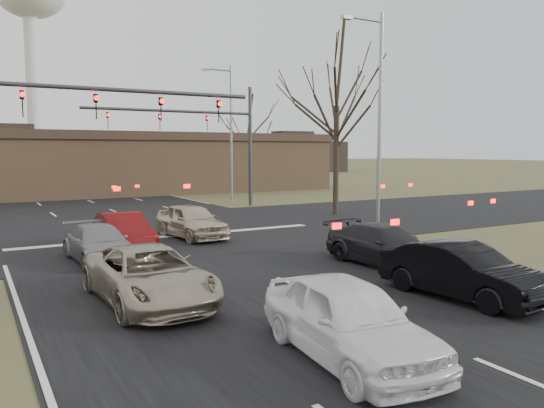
{
  "coord_description": "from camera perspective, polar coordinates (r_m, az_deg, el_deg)",
  "views": [
    {
      "loc": [
        -7.77,
        -9.04,
        3.76
      ],
      "look_at": [
        0.9,
        5.99,
        2.0
      ],
      "focal_mm": 35.0,
      "sensor_mm": 36.0,
      "label": 1
    }
  ],
  "objects": [
    {
      "name": "ground",
      "position": [
        12.5,
        10.41,
        -11.82
      ],
      "size": [
        360.0,
        360.0,
        0.0
      ],
      "primitive_type": "plane",
      "color": "brown",
      "rests_on": "ground"
    },
    {
      "name": "road_main",
      "position": [
        69.58,
        -23.54,
        2.22
      ],
      "size": [
        14.0,
        300.0,
        0.02
      ],
      "primitive_type": "cube",
      "color": "black",
      "rests_on": "ground"
    },
    {
      "name": "road_cross",
      "position": [
        25.54,
        -11.95,
        -2.77
      ],
      "size": [
        200.0,
        14.0,
        0.02
      ],
      "primitive_type": "cube",
      "color": "black",
      "rests_on": "ground"
    },
    {
      "name": "building",
      "position": [
        48.06,
        -18.29,
        4.2
      ],
      "size": [
        42.4,
        10.4,
        5.3
      ],
      "color": "#8E6C4C",
      "rests_on": "ground"
    },
    {
      "name": "water_tower",
      "position": [
        133.59,
        -24.58,
        19.02
      ],
      "size": [
        15.0,
        15.0,
        44.5
      ],
      "color": "silver",
      "rests_on": "ground"
    },
    {
      "name": "mast_arm_near",
      "position": [
        22.22,
        -23.65,
        8.7
      ],
      "size": [
        12.12,
        0.24,
        8.0
      ],
      "color": "#383A3D",
      "rests_on": "ground"
    },
    {
      "name": "mast_arm_far",
      "position": [
        34.97,
        -6.5,
        7.82
      ],
      "size": [
        11.12,
        0.24,
        8.0
      ],
      "color": "#383A3D",
      "rests_on": "ground"
    },
    {
      "name": "streetlight_right_near",
      "position": [
        25.32,
        11.23,
        9.82
      ],
      "size": [
        2.34,
        0.25,
        10.0
      ],
      "color": "gray",
      "rests_on": "ground"
    },
    {
      "name": "streetlight_right_far",
      "position": [
        39.93,
        -4.65,
        8.4
      ],
      "size": [
        2.34,
        0.25,
        10.0
      ],
      "color": "gray",
      "rests_on": "ground"
    },
    {
      "name": "tree_right_near",
      "position": [
        31.71,
        7.03,
        15.07
      ],
      "size": [
        6.9,
        6.9,
        11.5
      ],
      "color": "black",
      "rests_on": "ground"
    },
    {
      "name": "tree_right_far",
      "position": [
        49.68,
        -2.67,
        9.48
      ],
      "size": [
        5.4,
        5.4,
        9.0
      ],
      "color": "black",
      "rests_on": "ground"
    },
    {
      "name": "car_silver_suv",
      "position": [
        13.53,
        -13.12,
        -7.47
      ],
      "size": [
        2.44,
        5.05,
        1.39
      ],
      "primitive_type": "imported",
      "rotation": [
        0.0,
        0.0,
        0.03
      ],
      "color": "#ADA28B",
      "rests_on": "ground"
    },
    {
      "name": "car_white_sedan",
      "position": [
        9.83,
        8.21,
        -12.13
      ],
      "size": [
        2.2,
        4.53,
        1.49
      ],
      "primitive_type": "imported",
      "rotation": [
        0.0,
        0.0,
        -0.1
      ],
      "color": "white",
      "rests_on": "ground"
    },
    {
      "name": "car_black_hatch",
      "position": [
        14.34,
        19.74,
        -6.82
      ],
      "size": [
        1.88,
        4.45,
        1.43
      ],
      "primitive_type": "imported",
      "rotation": [
        0.0,
        0.0,
        0.09
      ],
      "color": "black",
      "rests_on": "ground"
    },
    {
      "name": "car_charcoal_sedan",
      "position": [
        17.78,
        12.09,
        -4.37
      ],
      "size": [
        2.16,
        4.68,
        1.33
      ],
      "primitive_type": "imported",
      "rotation": [
        0.0,
        0.0,
        0.07
      ],
      "color": "black",
      "rests_on": "ground"
    },
    {
      "name": "car_grey_ahead",
      "position": [
        18.93,
        -18.12,
        -4.05
      ],
      "size": [
        1.98,
        4.36,
        1.24
      ],
      "primitive_type": "imported",
      "rotation": [
        0.0,
        0.0,
        0.06
      ],
      "color": "gray",
      "rests_on": "ground"
    },
    {
      "name": "car_red_ahead",
      "position": [
        20.99,
        -15.68,
        -2.84
      ],
      "size": [
        1.55,
        4.21,
        1.38
      ],
      "primitive_type": "imported",
      "rotation": [
        0.0,
        0.0,
        0.02
      ],
      "color": "#600D0E",
      "rests_on": "ground"
    },
    {
      "name": "car_silver_ahead",
      "position": [
        23.02,
        -8.67,
        -1.81
      ],
      "size": [
        2.16,
        4.49,
        1.48
      ],
      "primitive_type": "imported",
      "rotation": [
        0.0,
        0.0,
        0.1
      ],
      "color": "beige",
      "rests_on": "ground"
    }
  ]
}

